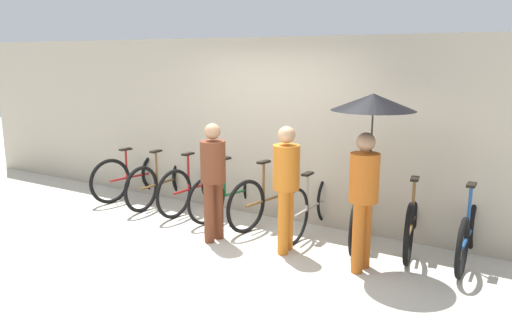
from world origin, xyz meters
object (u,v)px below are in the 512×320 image
object	(u,v)px
parked_bicycle_4	(273,197)
parked_bicycle_7	(413,219)
pedestrian_center	(286,180)
parked_bicycle_5	(313,205)
parked_bicycle_1	(165,181)
parked_bicycle_8	(469,233)
pedestrian_leading	(213,174)
parked_bicycle_6	(360,215)
parked_bicycle_0	(136,175)
pedestrian_trailing	(370,136)
parked_bicycle_3	(235,192)
parked_bicycle_2	(197,186)

from	to	relation	value
parked_bicycle_4	parked_bicycle_7	world-z (taller)	parked_bicycle_7
pedestrian_center	parked_bicycle_5	bearing A→B (deg)	81.41
parked_bicycle_1	parked_bicycle_4	distance (m)	1.96
parked_bicycle_8	pedestrian_leading	distance (m)	3.11
parked_bicycle_8	parked_bicycle_7	bearing A→B (deg)	81.60
parked_bicycle_4	pedestrian_center	distance (m)	1.19
parked_bicycle_5	parked_bicycle_8	distance (m)	1.95
parked_bicycle_1	parked_bicycle_4	xyz separation A→B (m)	(1.95, 0.03, 0.01)
parked_bicycle_4	parked_bicycle_6	bearing A→B (deg)	-80.86
parked_bicycle_8	pedestrian_leading	bearing A→B (deg)	107.17
parked_bicycle_0	parked_bicycle_6	world-z (taller)	parked_bicycle_0
pedestrian_trailing	parked_bicycle_6	bearing A→B (deg)	119.64
parked_bicycle_3	parked_bicycle_6	xyz separation A→B (m)	(1.95, -0.07, -0.01)
pedestrian_leading	parked_bicycle_5	bearing A→B (deg)	50.51
parked_bicycle_6	parked_bicycle_7	xyz separation A→B (m)	(0.65, 0.09, 0.03)
parked_bicycle_3	pedestrian_leading	bearing A→B (deg)	-148.85
parked_bicycle_5	parked_bicycle_7	world-z (taller)	parked_bicycle_7
parked_bicycle_2	pedestrian_center	bearing A→B (deg)	-108.17
parked_bicycle_7	parked_bicycle_0	bearing A→B (deg)	82.19
pedestrian_center	parked_bicycle_0	bearing A→B (deg)	157.20
parked_bicycle_1	pedestrian_leading	distance (m)	1.96
parked_bicycle_1	parked_bicycle_2	world-z (taller)	parked_bicycle_1
pedestrian_leading	pedestrian_trailing	size ratio (longest dim) A/B	0.78
pedestrian_leading	pedestrian_center	size ratio (longest dim) A/B	0.99
parked_bicycle_3	pedestrian_center	distance (m)	1.65
parked_bicycle_1	parked_bicycle_2	size ratio (longest dim) A/B	1.05
parked_bicycle_4	parked_bicycle_6	world-z (taller)	parked_bicycle_6
parked_bicycle_2	pedestrian_trailing	distance (m)	3.22
parked_bicycle_7	pedestrian_trailing	distance (m)	1.44
pedestrian_leading	parked_bicycle_4	bearing A→B (deg)	78.85
parked_bicycle_2	pedestrian_leading	size ratio (longest dim) A/B	1.12
parked_bicycle_0	parked_bicycle_7	bearing A→B (deg)	-76.91
parked_bicycle_1	parked_bicycle_5	size ratio (longest dim) A/B	1.02
parked_bicycle_1	parked_bicycle_3	xyz separation A→B (m)	(1.30, 0.04, -0.01)
pedestrian_leading	parked_bicycle_8	bearing A→B (deg)	24.36
parked_bicycle_0	parked_bicycle_7	distance (m)	4.56
parked_bicycle_5	parked_bicycle_6	world-z (taller)	parked_bicycle_6
parked_bicycle_0	pedestrian_center	size ratio (longest dim) A/B	1.08
parked_bicycle_2	parked_bicycle_4	world-z (taller)	parked_bicycle_2
parked_bicycle_4	parked_bicycle_7	size ratio (longest dim) A/B	1.02
pedestrian_leading	pedestrian_center	xyz separation A→B (m)	(0.97, 0.13, 0.01)
parked_bicycle_6	pedestrian_leading	size ratio (longest dim) A/B	1.06
pedestrian_leading	parked_bicycle_7	bearing A→B (deg)	30.92
parked_bicycle_3	pedestrian_center	world-z (taller)	pedestrian_center
parked_bicycle_3	parked_bicycle_5	bearing A→B (deg)	-80.22
parked_bicycle_1	parked_bicycle_5	bearing A→B (deg)	-90.28
parked_bicycle_6	pedestrian_trailing	distance (m)	1.41
parked_bicycle_4	pedestrian_center	xyz separation A→B (m)	(0.65, -0.85, 0.51)
parked_bicycle_3	pedestrian_center	bearing A→B (deg)	-110.87
parked_bicycle_7	pedestrian_leading	size ratio (longest dim) A/B	1.15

